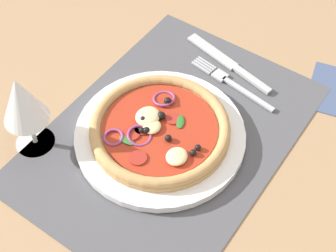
% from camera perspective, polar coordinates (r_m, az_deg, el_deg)
% --- Properties ---
extents(ground_plane, '(1.90, 1.40, 0.02)m').
position_cam_1_polar(ground_plane, '(0.85, 0.20, -1.46)').
color(ground_plane, '#9E7A56').
extents(placemat, '(0.50, 0.36, 0.00)m').
position_cam_1_polar(placemat, '(0.84, 0.20, -0.89)').
color(placemat, '#4C4C51').
rests_on(placemat, ground_plane).
extents(plate, '(0.28, 0.28, 0.01)m').
position_cam_1_polar(plate, '(0.83, -0.90, -1.05)').
color(plate, white).
rests_on(plate, placemat).
extents(pizza, '(0.23, 0.23, 0.03)m').
position_cam_1_polar(pizza, '(0.81, -0.96, -0.28)').
color(pizza, tan).
rests_on(pizza, plate).
extents(fork, '(0.04, 0.18, 0.00)m').
position_cam_1_polar(fork, '(0.92, 6.79, 5.05)').
color(fork, '#B2B5BA').
rests_on(fork, placemat).
extents(knife, '(0.06, 0.20, 0.01)m').
position_cam_1_polar(knife, '(0.95, 6.73, 7.16)').
color(knife, '#B2B5BA').
rests_on(knife, placemat).
extents(wine_glass, '(0.07, 0.07, 0.15)m').
position_cam_1_polar(wine_glass, '(0.79, -16.13, 2.56)').
color(wine_glass, silver).
rests_on(wine_glass, ground_plane).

